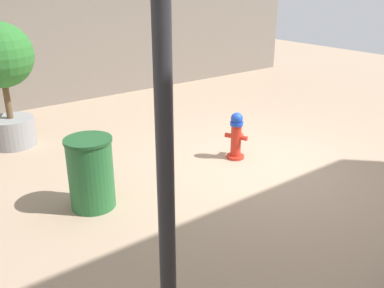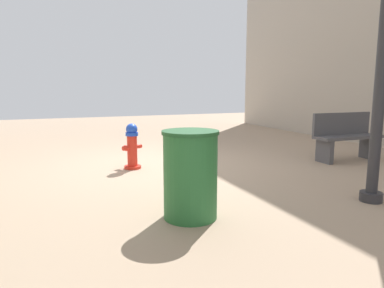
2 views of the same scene
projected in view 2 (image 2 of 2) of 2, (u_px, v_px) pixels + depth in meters
name	position (u px, v px, depth m)	size (l,w,h in m)	color
ground_plane	(160.00, 165.00, 6.72)	(23.40, 23.40, 0.00)	tan
fire_hydrant	(132.00, 146.00, 6.34)	(0.40, 0.37, 0.82)	red
bench_near	(346.00, 136.00, 7.07)	(1.43, 0.46, 0.95)	#4C4C51
trash_bin	(190.00, 175.00, 3.91)	(0.63, 0.63, 0.99)	#266633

